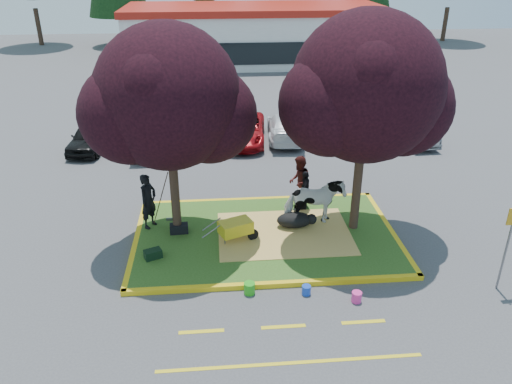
{
  "coord_description": "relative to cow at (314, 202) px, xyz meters",
  "views": [
    {
      "loc": [
        -1.49,
        -13.64,
        8.3
      ],
      "look_at": [
        -0.27,
        0.5,
        1.41
      ],
      "focal_mm": 35.0,
      "sensor_mm": 36.0,
      "label": 1
    }
  ],
  "objects": [
    {
      "name": "sign_post",
      "position": [
        4.37,
        -3.68,
        0.7
      ],
      "size": [
        0.37,
        0.06,
        2.65
      ],
      "rotation": [
        0.0,
        0.0,
        0.05
      ],
      "color": "slate",
      "rests_on": "ground"
    },
    {
      "name": "car_black",
      "position": [
        -8.81,
        8.07,
        -0.34
      ],
      "size": [
        1.89,
        3.72,
        1.21
      ],
      "primitive_type": "imported",
      "rotation": [
        0.0,
        0.0,
        -0.13
      ],
      "color": "black",
      "rests_on": "ground"
    },
    {
      "name": "curb_far",
      "position": [
        -1.63,
        2.06,
        -0.87
      ],
      "size": [
        8.3,
        0.16,
        0.15
      ],
      "primitive_type": "cube",
      "color": "yellow",
      "rests_on": "ground"
    },
    {
      "name": "visitor_a",
      "position": [
        -0.27,
        1.36,
        0.12
      ],
      "size": [
        0.88,
        1.03,
        1.84
      ],
      "primitive_type": "imported",
      "rotation": [
        0.0,
        0.0,
        -1.8
      ],
      "color": "#3F1412",
      "rests_on": "median_island"
    },
    {
      "name": "gear_bag_dark",
      "position": [
        -4.38,
        -0.18,
        -0.65
      ],
      "size": [
        0.59,
        0.35,
        0.29
      ],
      "primitive_type": "cube",
      "rotation": [
        0.0,
        0.0,
        0.06
      ],
      "color": "black",
      "rests_on": "median_island"
    },
    {
      "name": "fire_lane_stripe_a",
      "position": [
        -3.63,
        -4.72,
        -0.94
      ],
      "size": [
        1.1,
        0.12,
        0.01
      ],
      "primitive_type": "cube",
      "color": "yellow",
      "rests_on": "ground"
    },
    {
      "name": "ground",
      "position": [
        -1.63,
        -0.52,
        -0.95
      ],
      "size": [
        90.0,
        90.0,
        0.0
      ],
      "primitive_type": "plane",
      "color": "#424244",
      "rests_on": "ground"
    },
    {
      "name": "bucket_blue",
      "position": [
        -0.85,
        -3.49,
        -0.82
      ],
      "size": [
        0.32,
        0.32,
        0.26
      ],
      "primitive_type": "cylinder",
      "rotation": [
        0.0,
        0.0,
        -0.4
      ],
      "color": "blue",
      "rests_on": "ground"
    },
    {
      "name": "fire_lane_long",
      "position": [
        -1.63,
        -5.92,
        -0.94
      ],
      "size": [
        6.0,
        0.1,
        0.01
      ],
      "primitive_type": "cube",
      "color": "yellow",
      "rests_on": "ground"
    },
    {
      "name": "retail_building",
      "position": [
        0.37,
        27.46,
        1.3
      ],
      "size": [
        20.4,
        8.4,
        4.4
      ],
      "color": "silver",
      "rests_on": "ground"
    },
    {
      "name": "curb_near",
      "position": [
        -1.63,
        -3.1,
        -0.87
      ],
      "size": [
        8.3,
        0.16,
        0.15
      ],
      "primitive_type": "cube",
      "color": "yellow",
      "rests_on": "ground"
    },
    {
      "name": "curb_left",
      "position": [
        -5.71,
        -0.52,
        -0.87
      ],
      "size": [
        0.16,
        5.3,
        0.15
      ],
      "primitive_type": "cube",
      "color": "yellow",
      "rests_on": "ground"
    },
    {
      "name": "median_island",
      "position": [
        -1.63,
        -0.52,
        -0.87
      ],
      "size": [
        8.0,
        5.0,
        0.15
      ],
      "primitive_type": "cube",
      "color": "#2D5219",
      "rests_on": "ground"
    },
    {
      "name": "handler",
      "position": [
        -5.33,
        0.32,
        0.12
      ],
      "size": [
        0.73,
        0.8,
        1.83
      ],
      "primitive_type": "imported",
      "rotation": [
        0.0,
        0.0,
        1.0
      ],
      "color": "black",
      "rests_on": "median_island"
    },
    {
      "name": "wheelbarrow",
      "position": [
        -2.59,
        -0.82,
        -0.34
      ],
      "size": [
        1.76,
        0.92,
        0.67
      ],
      "rotation": [
        0.0,
        0.0,
        0.39
      ],
      "color": "black",
      "rests_on": "median_island"
    },
    {
      "name": "calf",
      "position": [
        -0.65,
        -0.13,
        -0.55
      ],
      "size": [
        1.3,
        0.99,
        0.5
      ],
      "primitive_type": "ellipsoid",
      "rotation": [
        0.0,
        0.0,
        0.33
      ],
      "color": "black",
      "rests_on": "median_island"
    },
    {
      "name": "gear_bag_green",
      "position": [
        -5.07,
        -1.59,
        -0.67
      ],
      "size": [
        0.58,
        0.48,
        0.26
      ],
      "primitive_type": "cube",
      "rotation": [
        0.0,
        0.0,
        0.41
      ],
      "color": "black",
      "rests_on": "median_island"
    },
    {
      "name": "fire_lane_stripe_c",
      "position": [
        0.37,
        -4.72,
        -0.94
      ],
      "size": [
        1.1,
        0.12,
        0.01
      ],
      "primitive_type": "cube",
      "color": "yellow",
      "rests_on": "ground"
    },
    {
      "name": "straw_bedding",
      "position": [
        -1.03,
        -0.52,
        -0.79
      ],
      "size": [
        4.2,
        3.0,
        0.01
      ],
      "primitive_type": "cube",
      "color": "#E6BF5E",
      "rests_on": "median_island"
    },
    {
      "name": "car_grey",
      "position": [
        6.33,
        7.89,
        -0.34
      ],
      "size": [
        1.47,
        3.73,
        1.21
      ],
      "primitive_type": "imported",
      "rotation": [
        0.0,
        0.0,
        0.05
      ],
      "color": "slate",
      "rests_on": "ground"
    },
    {
      "name": "car_red",
      "position": [
        -1.79,
        8.5,
        -0.33
      ],
      "size": [
        2.49,
        4.64,
        1.24
      ],
      "primitive_type": "imported",
      "rotation": [
        0.0,
        0.0,
        -0.1
      ],
      "color": "#A40D12",
      "rests_on": "ground"
    },
    {
      "name": "curb_right",
      "position": [
        2.45,
        -0.52,
        -0.87
      ],
      "size": [
        0.16,
        5.3,
        0.15
      ],
      "primitive_type": "cube",
      "color": "yellow",
      "rests_on": "ground"
    },
    {
      "name": "bucket_green",
      "position": [
        -2.36,
        -3.32,
        -0.79
      ],
      "size": [
        0.4,
        0.4,
        0.32
      ],
      "primitive_type": "cylinder",
      "rotation": [
        0.0,
        0.0,
        0.43
      ],
      "color": "green",
      "rests_on": "ground"
    },
    {
      "name": "cow",
      "position": [
        0.0,
        0.0,
        0.0
      ],
      "size": [
        1.95,
        1.01,
        1.6
      ],
      "primitive_type": "imported",
      "rotation": [
        0.0,
        0.0,
        1.65
      ],
      "color": "white",
      "rests_on": "median_island"
    },
    {
      "name": "visitor_b",
      "position": [
        -0.09,
        1.13,
        -0.09
      ],
      "size": [
        0.55,
        0.89,
        1.41
      ],
      "primitive_type": "imported",
      "rotation": [
        0.0,
        0.0,
        -1.84
      ],
      "color": "black",
      "rests_on": "median_island"
    },
    {
      "name": "car_silver",
      "position": [
        -6.15,
        7.73,
        -0.3
      ],
      "size": [
        1.47,
        3.98,
        1.3
      ],
      "primitive_type": "imported",
      "rotation": [
        0.0,
        0.0,
        3.17
      ],
      "color": "#999DA1",
      "rests_on": "ground"
    },
    {
      "name": "bucket_pink",
      "position": [
        0.41,
        -3.91,
        -0.8
      ],
      "size": [
        0.31,
        0.31,
        0.29
      ],
      "primitive_type": "cylinder",
      "rotation": [
        0.0,
        0.0,
        -0.17
      ],
      "color": "#EC3494",
      "rests_on": "ground"
    },
    {
      "name": "tree_purple_right",
      "position": [
        1.29,
        -0.34,
        3.61
      ],
      "size": [
        5.3,
        4.4,
        6.82
      ],
      "color": "black",
      "rests_on": "median_island"
    },
    {
      "name": "car_white",
      "position": [
        0.32,
        8.75,
        -0.32
      ],
      "size": [
        2.11,
        4.44,
        1.25
      ],
      "primitive_type": "imported",
      "rotation": [
        0.0,
        0.0,
        3.06
      ],
      "color": "white",
      "rests_on": "ground"
    },
    {
      "name": "fire_lane_stripe_b",
      "position": [
        -1.63,
        -4.72,
        -0.94
      ],
      "size": [
        1.1,
        0.12,
        0.01
      ],
      "primitive_type": "cube",
      "color": "yellow",
      "rests_on": "ground"
    },
    {
      "name": "tree_purple_left",
      "position": [
        -4.41,
        -0.14,
        3.41
      ],
      "size": [
        5.06,
        4.2,
        6.51
      ],
      "color": "black",
      "rests_on": "median_island"
    }
  ]
}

